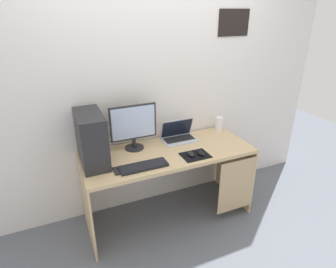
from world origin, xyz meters
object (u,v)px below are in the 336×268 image
at_px(laptop, 179,136).
at_px(mouse_right, 201,153).
at_px(pc_tower, 91,139).
at_px(mouse_left, 191,154).
at_px(cell_phone, 118,171).
at_px(speaker, 219,124).
at_px(keyboard, 144,166).
at_px(monitor, 134,126).

bearing_deg(laptop, mouse_right, -84.27).
bearing_deg(pc_tower, mouse_left, -16.11).
relative_size(mouse_right, cell_phone, 0.74).
height_order(pc_tower, laptop, pc_tower).
distance_m(speaker, keyboard, 1.12).
relative_size(laptop, mouse_left, 3.68).
height_order(pc_tower, mouse_left, pc_tower).
distance_m(mouse_left, cell_phone, 0.69).
bearing_deg(laptop, monitor, -178.04).
relative_size(laptop, keyboard, 0.84).
height_order(laptop, cell_phone, laptop).
bearing_deg(cell_phone, speaker, 17.54).
relative_size(mouse_left, mouse_right, 1.00).
distance_m(pc_tower, monitor, 0.43).
height_order(speaker, cell_phone, speaker).
xyz_separation_m(mouse_left, mouse_right, (0.10, -0.03, 0.00)).
height_order(pc_tower, monitor, pc_tower).
xyz_separation_m(laptop, speaker, (0.51, 0.03, 0.04)).
distance_m(laptop, mouse_left, 0.38).
xyz_separation_m(keyboard, mouse_left, (0.47, 0.02, 0.01)).
relative_size(pc_tower, monitor, 1.04).
bearing_deg(laptop, keyboard, -143.17).
bearing_deg(mouse_left, speaker, 35.47).
xyz_separation_m(speaker, cell_phone, (-1.25, -0.40, -0.07)).
xyz_separation_m(laptop, cell_phone, (-0.74, -0.36, -0.04)).
distance_m(monitor, mouse_left, 0.59).
bearing_deg(monitor, pc_tower, -164.83).
bearing_deg(laptop, mouse_left, -98.50).
bearing_deg(mouse_right, cell_phone, 177.66).
height_order(speaker, mouse_right, speaker).
bearing_deg(mouse_left, cell_phone, 179.42).
relative_size(pc_tower, speaker, 2.94).
xyz_separation_m(pc_tower, monitor, (0.41, 0.11, 0.01)).
relative_size(monitor, keyboard, 1.07).
relative_size(pc_tower, laptop, 1.31).
distance_m(monitor, laptop, 0.52).
relative_size(speaker, mouse_right, 1.65).
height_order(monitor, cell_phone, monitor).
height_order(mouse_right, cell_phone, mouse_right).
xyz_separation_m(monitor, mouse_right, (0.52, -0.38, -0.21)).
xyz_separation_m(pc_tower, keyboard, (0.37, -0.26, -0.22)).
relative_size(pc_tower, mouse_left, 4.84).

